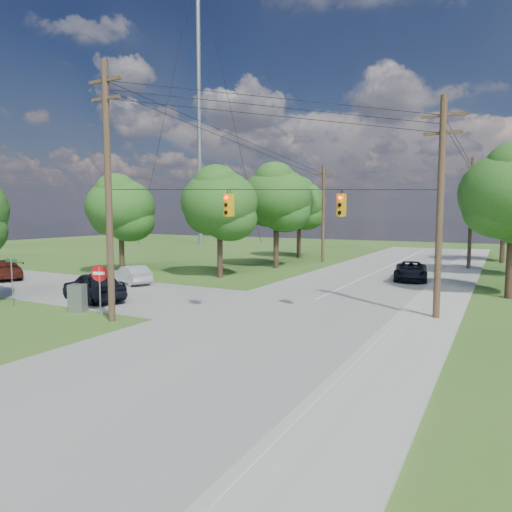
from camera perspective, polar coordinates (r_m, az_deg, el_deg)
The scene contains 23 objects.
ground at distance 19.65m, azimuth -8.90°, elevation -9.75°, with size 140.00×140.00×0.00m, color #2E551C.
main_road at distance 22.77m, azimuth 2.93°, elevation -7.54°, with size 10.00×100.00×0.03m, color gray.
cross_road at distance 39.95m, azimuth -29.15°, elevation -2.61°, with size 48.00×9.00×0.03m, color gray.
sidewalk_east at distance 20.84m, azimuth 19.98°, elevation -8.96°, with size 2.60×100.00×0.12m, color #ABA7A0.
pole_sw at distance 22.39m, azimuth -17.98°, elevation 7.99°, with size 2.00×0.32×12.00m.
pole_ne at distance 23.17m, azimuth 22.03°, elevation 5.89°, with size 2.00×0.32×10.50m.
pole_north_e at distance 45.09m, azimuth 25.27°, elevation 4.91°, with size 2.00×0.32×10.00m.
pole_north_w at distance 47.98m, azimuth 8.39°, elevation 5.37°, with size 2.00×0.32×10.00m.
power_lines at distance 28.70m, azimuth 7.92°, elevation 13.44°, with size 13.93×29.62×4.93m.
traffic_signals at distance 21.44m, azimuth 3.68°, elevation 6.41°, with size 4.91×3.27×1.05m.
radio_mast at distance 76.98m, azimuth -7.14°, elevation 18.42°, with size 0.70×0.70×45.00m, color gray.
tree_w_near at distance 35.85m, azimuth -4.58°, elevation 6.68°, with size 6.00×6.00×8.40m.
tree_w_mid at distance 42.34m, azimuth 2.55°, elevation 7.38°, with size 6.40×6.40×9.22m.
tree_w_far at distance 52.26m, azimuth 5.41°, elevation 6.63°, with size 6.00×6.00×8.73m.
tree_e_far at distance 53.02m, azimuth 28.64°, elevation 5.62°, with size 5.80×5.80×8.32m.
tree_cross_n at distance 38.97m, azimuth -16.58°, elevation 5.89°, with size 5.60×5.60×7.91m.
car_cross_dark at distance 28.24m, azimuth -19.66°, elevation -3.53°, with size 2.00×4.98×1.70m, color black.
car_cross_silver at distance 34.05m, azimuth -15.22°, elevation -2.22°, with size 1.43×4.11×1.35m, color #B8BBC0.
car_cross_far at distance 40.18m, azimuth -29.27°, elevation -1.47°, with size 2.12×5.21×1.51m, color #501C12.
car_main_north at distance 36.53m, azimuth 18.78°, elevation -1.78°, with size 2.32×5.03×1.40m, color black.
control_cabinet at distance 25.44m, azimuth -21.42°, elevation -4.92°, with size 0.80×0.58×1.44m, color gray.
do_not_enter_sign at distance 24.03m, azimuth -18.98°, elevation -2.72°, with size 0.80×0.34×2.55m.
street_name_sign at distance 28.34m, azimuth -28.21°, elevation -2.20°, with size 0.78×0.17×2.64m.
Camera 1 is at (11.60, -15.01, 5.11)m, focal length 32.00 mm.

